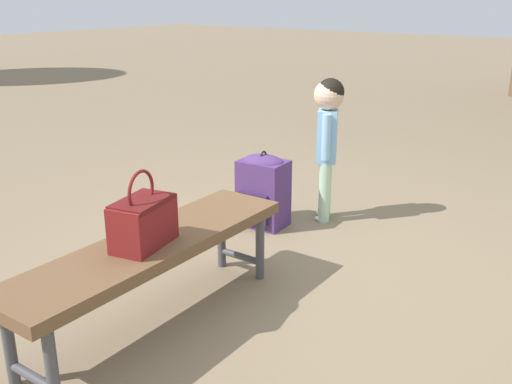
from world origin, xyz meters
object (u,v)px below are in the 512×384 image
at_px(handbag, 143,220).
at_px(backpack_large, 263,189).
at_px(park_bench, 152,251).
at_px(child_standing, 328,127).

bearing_deg(handbag, backpack_large, 14.21).
bearing_deg(park_bench, handbag, -165.85).
bearing_deg(handbag, child_standing, 2.42).
xyz_separation_m(child_standing, backpack_large, (-0.36, 0.29, -0.41)).
relative_size(handbag, child_standing, 0.36).
xyz_separation_m(handbag, child_standing, (1.80, 0.08, 0.11)).
xyz_separation_m(handbag, backpack_large, (1.44, 0.36, -0.31)).
distance_m(handbag, backpack_large, 1.51).
relative_size(child_standing, backpack_large, 1.88).
distance_m(park_bench, child_standing, 1.77).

